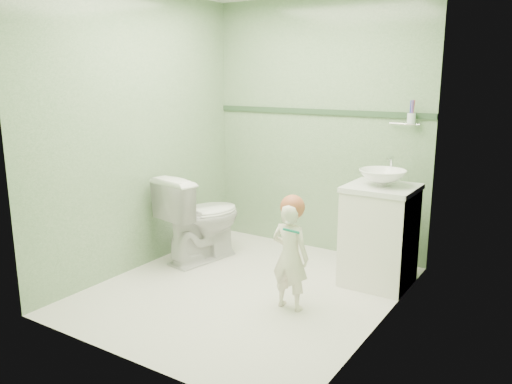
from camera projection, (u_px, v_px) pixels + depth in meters
The scene contains 12 objects.
ground at pixel (246, 290), 4.13m from camera, with size 2.50×2.50×0.00m, color silver.
room_shell at pixel (245, 141), 3.86m from camera, with size 2.50×2.54×2.40m.
trim_stripe at pixel (318, 112), 4.84m from camera, with size 2.20×0.02×0.05m, color #304C31.
vanity at pixel (379, 237), 4.17m from camera, with size 0.52×0.50×0.80m, color white.
counter at pixel (382, 188), 4.08m from camera, with size 0.54×0.52×0.04m, color white.
basin at pixel (382, 178), 4.06m from camera, with size 0.37×0.37×0.13m, color white.
faucet at pixel (391, 164), 4.19m from camera, with size 0.03×0.13×0.18m.
cup_holder at pixel (411, 118), 4.33m from camera, with size 0.26×0.07×0.21m.
toilet at pixel (201, 217), 4.73m from camera, with size 0.46×0.80×0.81m, color white.
toddler at pixel (290, 256), 3.72m from camera, with size 0.29×0.19×0.80m, color white.
hair_cap at pixel (293, 207), 3.66m from camera, with size 0.18×0.18×0.18m, color #AF5937.
teal_toothbrush at pixel (291, 230), 3.53m from camera, with size 0.11×0.13×0.08m.
Camera 1 is at (2.14, -3.20, 1.69)m, focal length 35.97 mm.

